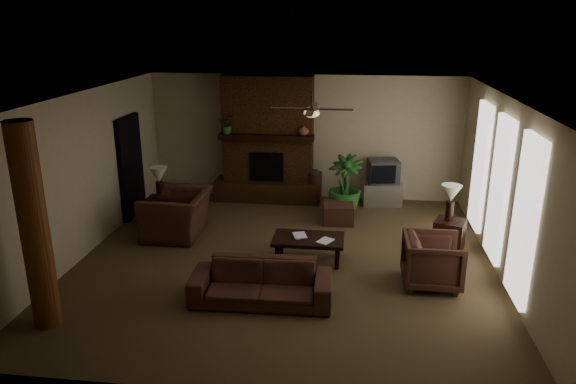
# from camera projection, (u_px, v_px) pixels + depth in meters

# --- Properties ---
(room_shell) EXTENTS (7.00, 7.00, 7.00)m
(room_shell) POSITION_uv_depth(u_px,v_px,m) (285.00, 182.00, 8.79)
(room_shell) COLOR brown
(room_shell) RESTS_ON ground
(fireplace) EXTENTS (2.40, 0.70, 2.80)m
(fireplace) POSITION_uv_depth(u_px,v_px,m) (268.00, 150.00, 12.00)
(fireplace) COLOR #4F2D15
(fireplace) RESTS_ON ground
(windows) EXTENTS (0.08, 3.65, 2.35)m
(windows) POSITION_uv_depth(u_px,v_px,m) (499.00, 189.00, 8.59)
(windows) COLOR white
(windows) RESTS_ON ground
(log_column) EXTENTS (0.36, 0.36, 2.80)m
(log_column) POSITION_uv_depth(u_px,v_px,m) (34.00, 228.00, 6.87)
(log_column) COLOR brown
(log_column) RESTS_ON ground
(doorway) EXTENTS (0.10, 1.00, 2.10)m
(doorway) POSITION_uv_depth(u_px,v_px,m) (131.00, 167.00, 11.00)
(doorway) COLOR black
(doorway) RESTS_ON ground
(ceiling_fan) EXTENTS (1.35, 1.35, 0.37)m
(ceiling_fan) POSITION_uv_depth(u_px,v_px,m) (312.00, 111.00, 8.68)
(ceiling_fan) COLOR black
(ceiling_fan) RESTS_ON ceiling
(sofa) EXTENTS (2.06, 0.66, 0.80)m
(sofa) POSITION_uv_depth(u_px,v_px,m) (261.00, 276.00, 7.76)
(sofa) COLOR #492B1F
(sofa) RESTS_ON ground
(armchair_left) EXTENTS (0.85, 1.30, 1.14)m
(armchair_left) POSITION_uv_depth(u_px,v_px,m) (177.00, 207.00, 10.12)
(armchair_left) COLOR #492B1F
(armchair_left) RESTS_ON ground
(armchair_right) EXTENTS (0.81, 0.86, 0.89)m
(armchair_right) POSITION_uv_depth(u_px,v_px,m) (433.00, 259.00, 8.23)
(armchair_right) COLOR #492B1F
(armchair_right) RESTS_ON ground
(coffee_table) EXTENTS (1.20, 0.70, 0.43)m
(coffee_table) POSITION_uv_depth(u_px,v_px,m) (308.00, 241.00, 9.07)
(coffee_table) COLOR black
(coffee_table) RESTS_ON ground
(ottoman) EXTENTS (0.64, 0.64, 0.40)m
(ottoman) POSITION_uv_depth(u_px,v_px,m) (338.00, 213.00, 10.86)
(ottoman) COLOR #492B1F
(ottoman) RESTS_ON ground
(tv_stand) EXTENTS (0.89, 0.56, 0.50)m
(tv_stand) POSITION_uv_depth(u_px,v_px,m) (382.00, 193.00, 11.91)
(tv_stand) COLOR silver
(tv_stand) RESTS_ON ground
(tv) EXTENTS (0.73, 0.63, 0.52)m
(tv) POSITION_uv_depth(u_px,v_px,m) (383.00, 171.00, 11.75)
(tv) COLOR #38383B
(tv) RESTS_ON tv_stand
(floor_vase) EXTENTS (0.34, 0.34, 0.77)m
(floor_vase) POSITION_uv_depth(u_px,v_px,m) (314.00, 184.00, 11.99)
(floor_vase) COLOR #33231C
(floor_vase) RESTS_ON ground
(floor_plant) EXTENTS (1.11, 1.44, 0.71)m
(floor_plant) POSITION_uv_depth(u_px,v_px,m) (344.00, 198.00, 11.26)
(floor_plant) COLOR #265622
(floor_plant) RESTS_ON ground
(side_table_left) EXTENTS (0.51, 0.51, 0.55)m
(side_table_left) POSITION_uv_depth(u_px,v_px,m) (160.00, 211.00, 10.75)
(side_table_left) COLOR black
(side_table_left) RESTS_ON ground
(lamp_left) EXTENTS (0.43, 0.43, 0.65)m
(lamp_left) POSITION_uv_depth(u_px,v_px,m) (159.00, 177.00, 10.50)
(lamp_left) COLOR black
(lamp_left) RESTS_ON side_table_left
(side_table_right) EXTENTS (0.64, 0.64, 0.55)m
(side_table_right) POSITION_uv_depth(u_px,v_px,m) (449.00, 235.00, 9.56)
(side_table_right) COLOR black
(side_table_right) RESTS_ON ground
(lamp_right) EXTENTS (0.46, 0.46, 0.65)m
(lamp_right) POSITION_uv_depth(u_px,v_px,m) (451.00, 196.00, 9.37)
(lamp_right) COLOR black
(lamp_right) RESTS_ON side_table_right
(mantel_plant) EXTENTS (0.39, 0.43, 0.33)m
(mantel_plant) POSITION_uv_depth(u_px,v_px,m) (227.00, 126.00, 11.65)
(mantel_plant) COLOR #265622
(mantel_plant) RESTS_ON fireplace
(mantel_vase) EXTENTS (0.27, 0.27, 0.22)m
(mantel_vase) POSITION_uv_depth(u_px,v_px,m) (304.00, 130.00, 11.52)
(mantel_vase) COLOR brown
(mantel_vase) RESTS_ON fireplace
(book_a) EXTENTS (0.21, 0.09, 0.29)m
(book_a) POSITION_uv_depth(u_px,v_px,m) (294.00, 229.00, 9.04)
(book_a) COLOR #999999
(book_a) RESTS_ON coffee_table
(book_b) EXTENTS (0.20, 0.12, 0.29)m
(book_b) POSITION_uv_depth(u_px,v_px,m) (320.00, 232.00, 8.90)
(book_b) COLOR #999999
(book_b) RESTS_ON coffee_table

